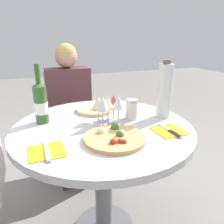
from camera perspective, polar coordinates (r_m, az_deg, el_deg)
name	(u,v)px	position (r m, az deg, el deg)	size (l,w,h in m)	color
dining_table	(103,147)	(1.27, -2.34, -9.14)	(0.99, 0.99, 0.75)	slate
chair_behind_diner	(69,123)	(2.08, -11.05, -2.81)	(0.36, 0.36, 0.93)	silver
seated_diner	(72,121)	(1.93, -10.40, -2.29)	(0.36, 0.40, 1.16)	#512D33
pizza_large	(115,137)	(1.04, 0.76, -6.66)	(0.30, 0.30, 0.05)	tan
pizza_small_far	(96,109)	(1.45, -4.24, 0.82)	(0.25, 0.25, 0.05)	#E5C17F
wine_bottle	(41,103)	(1.28, -18.14, 2.37)	(0.07, 0.07, 0.33)	#2D5623
tall_carafe	(165,91)	(1.33, 13.58, 5.40)	(0.08, 0.08, 0.34)	silver
sugar_shaker	(132,109)	(1.29, 5.17, 0.71)	(0.07, 0.07, 0.12)	silver
wine_glass_front_right	(118,103)	(1.21, 1.61, 2.46)	(0.07, 0.07, 0.16)	silver
wine_glass_center	(108,103)	(1.22, -1.10, 2.36)	(0.07, 0.07, 0.16)	silver
wine_glass_front_left	(102,103)	(1.17, -2.73, 2.24)	(0.07, 0.07, 0.17)	silver
wine_glass_back_right	(114,102)	(1.27, 0.41, 2.54)	(0.07, 0.07, 0.15)	silver
wine_glass_back_left	(98,103)	(1.24, -3.73, 2.34)	(0.07, 0.07, 0.15)	silver
place_setting_left	(47,151)	(0.99, -16.63, -9.83)	(0.15, 0.19, 0.01)	gold
place_setting_right	(170,131)	(1.17, 14.79, -4.80)	(0.15, 0.19, 0.01)	gold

